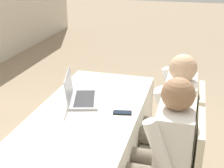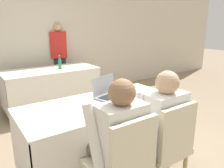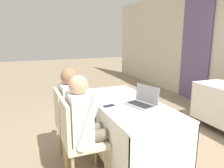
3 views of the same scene
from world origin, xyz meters
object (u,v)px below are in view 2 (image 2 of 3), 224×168
(laptop, at_px, (109,93))
(person_checkered_shirt, at_px, (115,139))
(cell_phone, at_px, (121,109))
(chair_near_right, at_px, (165,145))
(water_bottle, at_px, (60,63))
(chair_near_left, at_px, (123,164))
(person_white_shirt, at_px, (158,124))
(person_red_shirt, at_px, (59,55))

(laptop, distance_m, person_checkered_shirt, 0.82)
(cell_phone, relative_size, person_checkered_shirt, 0.12)
(cell_phone, relative_size, chair_near_right, 0.16)
(cell_phone, distance_m, person_checkered_shirt, 0.44)
(water_bottle, distance_m, chair_near_left, 2.72)
(chair_near_left, relative_size, person_white_shirt, 0.78)
(chair_near_left, height_order, person_white_shirt, person_white_shirt)
(cell_phone, distance_m, person_red_shirt, 3.01)
(person_white_shirt, xyz_separation_m, person_red_shirt, (0.38, 3.28, 0.23))
(chair_near_left, xyz_separation_m, person_white_shirt, (0.47, 0.10, 0.16))
(chair_near_right, bearing_deg, laptop, -85.93)
(chair_near_left, bearing_deg, water_bottle, -102.13)
(cell_phone, bearing_deg, chair_near_right, -78.34)
(person_checkered_shirt, bearing_deg, cell_phone, -132.51)
(laptop, relative_size, chair_near_right, 0.45)
(water_bottle, height_order, chair_near_right, water_bottle)
(chair_near_right, bearing_deg, person_checkered_shirt, -12.50)
(water_bottle, height_order, chair_near_left, water_bottle)
(person_checkered_shirt, bearing_deg, chair_near_right, 167.50)
(cell_phone, xyz_separation_m, person_red_shirt, (0.56, 2.96, 0.15))
(laptop, xyz_separation_m, chair_near_right, (0.06, -0.80, -0.28))
(chair_near_right, xyz_separation_m, person_red_shirt, (0.38, 3.38, 0.39))
(chair_near_left, relative_size, person_red_shirt, 0.58)
(chair_near_left, bearing_deg, person_red_shirt, -104.10)
(chair_near_left, xyz_separation_m, chair_near_right, (0.47, 0.00, 0.00))
(chair_near_left, relative_size, person_checkered_shirt, 0.78)
(chair_near_left, height_order, person_checkered_shirt, person_checkered_shirt)
(laptop, height_order, water_bottle, water_bottle)
(person_checkered_shirt, height_order, person_white_shirt, same)
(water_bottle, bearing_deg, chair_near_left, -102.13)
(chair_near_right, distance_m, person_red_shirt, 3.43)
(water_bottle, distance_m, person_white_shirt, 2.54)
(chair_near_left, bearing_deg, person_checkered_shirt, -90.00)
(chair_near_left, xyz_separation_m, person_red_shirt, (0.85, 3.38, 0.39))
(cell_phone, xyz_separation_m, person_checkered_shirt, (-0.29, -0.32, -0.08))
(chair_near_left, distance_m, person_white_shirt, 0.51)
(laptop, height_order, cell_phone, laptop)
(water_bottle, xyz_separation_m, person_red_shirt, (0.28, 0.75, 0.04))
(cell_phone, bearing_deg, chair_near_left, -135.55)
(water_bottle, relative_size, person_white_shirt, 0.21)
(laptop, distance_m, person_red_shirt, 2.62)
(water_bottle, xyz_separation_m, chair_near_right, (-0.10, -2.64, -0.35))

